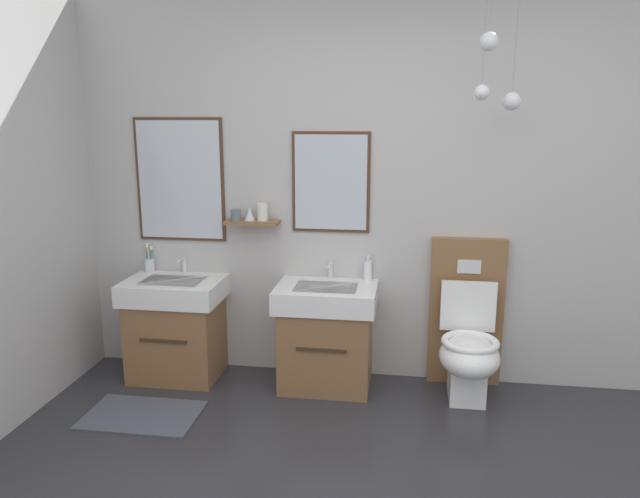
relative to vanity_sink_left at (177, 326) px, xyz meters
name	(u,v)px	position (x,y,z in m)	size (l,w,h in m)	color
wall_back	(402,190)	(1.51, 0.27, 0.93)	(4.63, 0.52, 2.59)	#B7B5B2
bath_mat	(142,415)	(0.00, -0.60, -0.36)	(0.68, 0.44, 0.01)	#474C56
vanity_sink_left	(177,326)	(0.00, 0.00, 0.00)	(0.65, 0.49, 0.69)	brown
tap_on_left_sink	(183,263)	(0.00, 0.18, 0.40)	(0.03, 0.13, 0.11)	silver
vanity_sink_right	(326,334)	(1.04, 0.00, 0.00)	(0.65, 0.49, 0.69)	brown
tap_on_right_sink	(330,268)	(1.04, 0.18, 0.40)	(0.03, 0.13, 0.11)	silver
toilet	(467,339)	(1.96, 0.01, 0.01)	(0.48, 0.62, 1.00)	brown
toothbrush_cup	(149,264)	(-0.25, 0.17, 0.39)	(0.07, 0.07, 0.21)	silver
soap_dispenser	(368,270)	(1.30, 0.18, 0.40)	(0.06, 0.06, 0.17)	white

